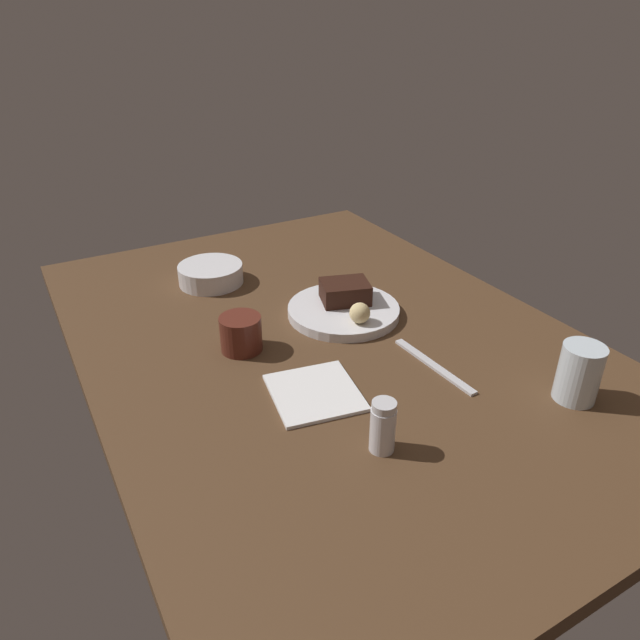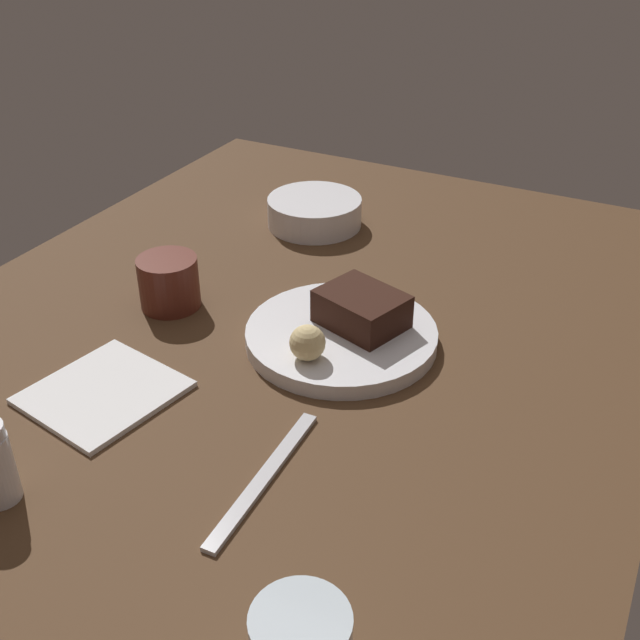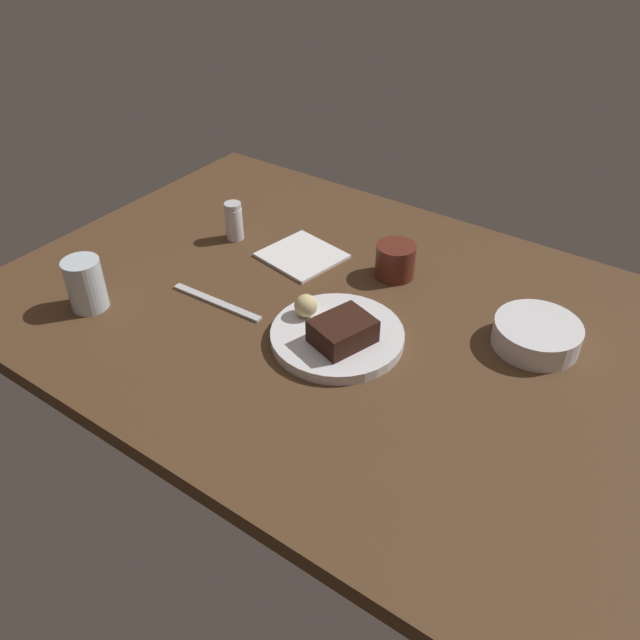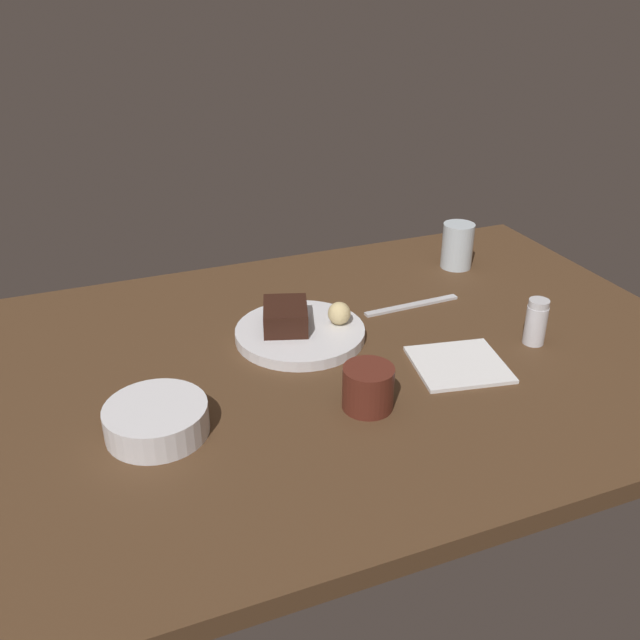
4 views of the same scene
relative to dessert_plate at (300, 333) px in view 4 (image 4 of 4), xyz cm
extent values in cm
cube|color=#4C331E|center=(-5.21, 7.03, -2.42)|extent=(120.00, 84.00, 3.00)
cylinder|color=silver|center=(0.00, 0.00, 0.00)|extent=(21.83, 21.83, 1.83)
cube|color=black|center=(2.01, -1.53, 2.92)|extent=(9.76, 11.02, 4.01)
sphere|color=#DBC184|center=(-6.80, 0.72, 2.86)|extent=(3.89, 3.89, 3.89)
cylinder|color=silver|center=(-35.59, 15.71, 2.42)|extent=(3.54, 3.54, 6.68)
cylinder|color=silver|center=(-35.59, 15.71, 6.36)|extent=(3.36, 3.36, 1.20)
cylinder|color=silver|center=(-40.68, -16.84, 3.73)|extent=(6.41, 6.41, 9.29)
cylinder|color=silver|center=(26.81, 17.41, 1.19)|extent=(13.88, 13.88, 4.22)
cylinder|color=#562319|center=(-2.06, 22.32, 2.29)|extent=(7.33, 7.33, 6.41)
cube|color=silver|center=(-23.21, -3.57, -0.67)|extent=(19.04, 2.08, 0.50)
cube|color=white|center=(-20.08, 17.62, -0.62)|extent=(16.14, 15.54, 0.60)
camera|label=1|loc=(-84.28, 53.01, 52.99)|focal=32.33mm
camera|label=2|loc=(-66.62, -31.51, 47.96)|focal=43.39mm
camera|label=3|loc=(44.61, -68.55, 65.46)|focal=36.13mm
camera|label=4|loc=(33.89, 94.66, 55.37)|focal=38.30mm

